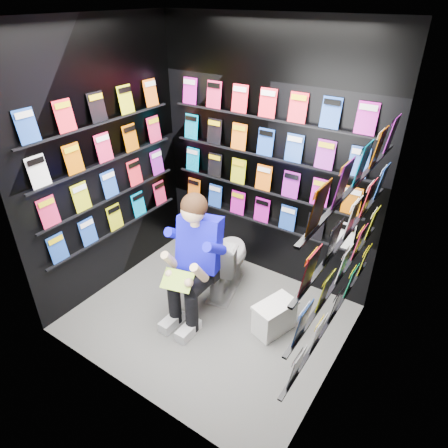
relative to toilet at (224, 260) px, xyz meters
The scene contains 14 objects.
floor 0.60m from the toilet, 74.25° to the right, with size 2.40×2.40×0.00m, color slate.
ceiling 2.28m from the toilet, 74.25° to the right, with size 2.40×2.40×0.00m, color white.
wall_back 1.09m from the toilet, 76.81° to the left, with size 2.40×0.04×2.60m, color black.
wall_front 1.73m from the toilet, 84.97° to the right, with size 2.40×0.04×2.60m, color black.
wall_left 1.49m from the toilet, 157.06° to the right, with size 0.04×2.00×2.60m, color black.
wall_right 1.68m from the toilet, 18.87° to the right, with size 0.04×2.00×2.60m, color black.
comics_back 1.08m from the toilet, 76.08° to the left, with size 2.10×0.06×1.37m, color #E22557, non-canonical shape.
comics_left 1.47m from the toilet, 156.47° to the right, with size 0.06×1.70×1.37m, color #E22557, non-canonical shape.
comics_right 1.66m from the toilet, 19.27° to the right, with size 0.06×1.70×1.37m, color #E22557, non-canonical shape.
toilet is the anchor object (origin of this frame).
longbox 0.79m from the toilet, 19.00° to the right, with size 0.21×0.38×0.28m, color white.
longbox_lid 0.76m from the toilet, 19.00° to the right, with size 0.23×0.40×0.03m, color white.
reader 0.55m from the toilet, 90.00° to the right, with size 0.52×0.76×1.40m, color #120DD7, non-canonical shape.
held_comic 0.76m from the toilet, 90.00° to the right, with size 0.28×0.01×0.19m, color #1A9A1F.
Camera 1 is at (1.73, -2.31, 2.75)m, focal length 32.00 mm.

